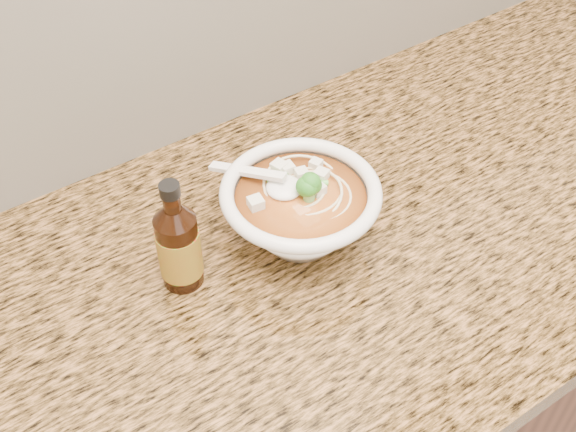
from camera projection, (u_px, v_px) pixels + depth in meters
counter_slab at (265, 280)px, 0.97m from camera, size 4.00×0.68×0.04m
soup_bowl at (300, 213)px, 0.96m from camera, size 0.21×0.23×0.12m
hot_sauce_bottle at (179, 246)px, 0.90m from camera, size 0.06×0.06×0.17m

